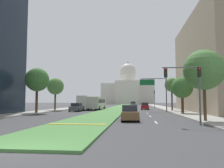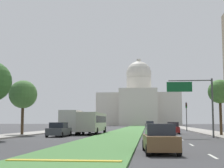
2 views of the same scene
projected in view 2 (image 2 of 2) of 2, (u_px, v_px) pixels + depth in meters
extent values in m
plane|color=#3D3D3F|center=(131.00, 130.00, 71.51)|extent=(296.60, 296.60, 0.00)
cube|color=#4C8442|center=(129.00, 130.00, 64.85)|extent=(5.44, 121.34, 0.14)
cube|color=gold|center=(64.00, 160.00, 14.26)|extent=(4.90, 0.50, 0.04)
cube|color=silver|center=(213.00, 156.00, 17.49)|extent=(0.16, 2.40, 0.01)
cube|color=silver|center=(191.00, 145.00, 26.02)|extent=(0.16, 2.40, 0.01)
cube|color=silver|center=(182.00, 140.00, 33.40)|extent=(0.16, 2.40, 0.01)
cube|color=silver|center=(171.00, 134.00, 48.41)|extent=(0.16, 2.40, 0.01)
cube|color=silver|center=(170.00, 133.00, 50.75)|extent=(0.16, 2.40, 0.01)
cube|color=silver|center=(167.00, 132.00, 58.01)|extent=(0.16, 2.40, 0.01)
cube|color=silver|center=(163.00, 129.00, 76.26)|extent=(0.16, 2.40, 0.01)
cube|color=#9E9991|center=(54.00, 131.00, 59.53)|extent=(4.00, 121.34, 0.15)
cube|color=#9E9991|center=(205.00, 132.00, 56.85)|extent=(4.00, 121.34, 0.15)
cube|color=beige|center=(139.00, 110.00, 138.85)|extent=(32.42, 21.69, 12.73)
cube|color=beige|center=(138.00, 107.00, 126.21)|extent=(14.26, 4.00, 14.00)
cylinder|color=beige|center=(139.00, 86.00, 139.90)|extent=(10.14, 10.14, 6.65)
sphere|color=beige|center=(139.00, 74.00, 140.45)|extent=(10.38, 10.38, 10.38)
cylinder|color=beige|center=(139.00, 63.00, 140.96)|extent=(1.80, 1.80, 3.00)
cylinder|color=#515456|center=(187.00, 117.00, 60.93)|extent=(0.16, 0.16, 5.20)
cube|color=black|center=(186.00, 105.00, 61.15)|extent=(0.28, 0.24, 0.84)
sphere|color=#510F0F|center=(186.00, 104.00, 61.04)|extent=(0.18, 0.18, 0.18)
sphere|color=#4C380F|center=(186.00, 105.00, 61.01)|extent=(0.18, 0.18, 0.18)
sphere|color=#1ED838|center=(186.00, 107.00, 60.98)|extent=(0.18, 0.18, 0.18)
cylinder|color=#515456|center=(213.00, 108.00, 37.34)|extent=(0.20, 0.20, 6.50)
cylinder|color=#515456|center=(190.00, 81.00, 37.92)|extent=(4.75, 0.12, 0.12)
cube|color=#146033|center=(179.00, 87.00, 37.92)|extent=(2.80, 0.08, 1.10)
cylinder|color=#4C3823|center=(22.00, 119.00, 43.16)|extent=(0.36, 0.36, 4.22)
sphere|color=#4C7F3D|center=(23.00, 94.00, 43.50)|extent=(3.58, 3.58, 3.58)
cylinder|color=#4C3823|center=(221.00, 117.00, 40.97)|extent=(0.32, 0.32, 4.59)
sphere|color=#4C7F3D|center=(220.00, 91.00, 41.30)|extent=(2.89, 2.89, 2.89)
cube|color=brown|center=(160.00, 142.00, 19.30)|extent=(2.04, 4.51, 0.79)
cube|color=#282D38|center=(160.00, 129.00, 19.55)|extent=(1.68, 2.21, 0.64)
cylinder|color=black|center=(179.00, 150.00, 17.50)|extent=(0.26, 0.65, 0.64)
cylinder|color=black|center=(148.00, 150.00, 17.56)|extent=(0.26, 0.65, 0.64)
cylinder|color=black|center=(170.00, 145.00, 20.98)|extent=(0.26, 0.65, 0.64)
cylinder|color=black|center=(144.00, 145.00, 21.04)|extent=(0.26, 0.65, 0.64)
cube|color=#4C5156|center=(59.00, 131.00, 39.61)|extent=(1.98, 4.60, 0.79)
cube|color=#282D38|center=(59.00, 125.00, 39.50)|extent=(1.69, 2.23, 0.65)
cylinder|color=black|center=(56.00, 133.00, 41.49)|extent=(0.24, 0.65, 0.64)
cylinder|color=black|center=(70.00, 133.00, 41.27)|extent=(0.24, 0.65, 0.64)
cylinder|color=black|center=(47.00, 135.00, 37.88)|extent=(0.24, 0.65, 0.64)
cylinder|color=black|center=(62.00, 135.00, 37.66)|extent=(0.24, 0.65, 0.64)
cube|color=maroon|center=(173.00, 129.00, 48.60)|extent=(2.01, 4.62, 0.80)
cube|color=#282D38|center=(173.00, 124.00, 48.85)|extent=(1.67, 2.25, 0.65)
cylinder|color=black|center=(179.00, 132.00, 46.65)|extent=(0.25, 0.65, 0.64)
cylinder|color=black|center=(167.00, 132.00, 46.90)|extent=(0.25, 0.65, 0.64)
cylinder|color=black|center=(178.00, 131.00, 50.22)|extent=(0.25, 0.65, 0.64)
cylinder|color=black|center=(167.00, 131.00, 50.47)|extent=(0.25, 0.65, 0.64)
cube|color=black|center=(91.00, 127.00, 62.98)|extent=(2.14, 4.38, 0.84)
cube|color=#282D38|center=(91.00, 123.00, 62.90)|extent=(1.77, 2.15, 0.68)
cylinder|color=black|center=(89.00, 129.00, 64.74)|extent=(0.26, 0.65, 0.64)
cylinder|color=black|center=(98.00, 129.00, 64.46)|extent=(0.26, 0.65, 0.64)
cylinder|color=black|center=(85.00, 129.00, 61.44)|extent=(0.26, 0.65, 0.64)
cylinder|color=black|center=(94.00, 129.00, 61.15)|extent=(0.26, 0.65, 0.64)
cube|color=#4C5156|center=(150.00, 126.00, 77.44)|extent=(1.91, 4.38, 0.87)
cube|color=#282D38|center=(150.00, 123.00, 77.70)|extent=(1.68, 2.10, 0.72)
cylinder|color=black|center=(154.00, 128.00, 75.60)|extent=(0.22, 0.64, 0.64)
cylinder|color=black|center=(146.00, 128.00, 75.77)|extent=(0.22, 0.64, 0.64)
cylinder|color=black|center=(154.00, 128.00, 79.03)|extent=(0.22, 0.64, 0.64)
cylinder|color=black|center=(146.00, 128.00, 79.20)|extent=(0.22, 0.64, 0.64)
cube|color=#4C5156|center=(76.00, 124.00, 47.94)|extent=(2.30, 2.00, 2.20)
cube|color=silver|center=(71.00, 121.00, 44.81)|extent=(2.30, 4.40, 2.80)
cylinder|color=black|center=(69.00, 131.00, 47.94)|extent=(0.30, 0.90, 0.90)
cylinder|color=black|center=(83.00, 131.00, 47.72)|extent=(0.30, 0.90, 0.90)
cylinder|color=black|center=(61.00, 132.00, 43.69)|extent=(0.30, 0.90, 0.90)
cylinder|color=black|center=(77.00, 132.00, 43.47)|extent=(0.30, 0.90, 0.90)
cube|color=beige|center=(93.00, 122.00, 47.78)|extent=(2.50, 11.00, 2.50)
cube|color=#232833|center=(93.00, 119.00, 47.82)|extent=(2.52, 10.12, 0.90)
cylinder|color=black|center=(90.00, 130.00, 52.02)|extent=(0.32, 1.00, 1.00)
cylinder|color=black|center=(105.00, 130.00, 51.78)|extent=(0.32, 1.00, 1.00)
cylinder|color=black|center=(79.00, 131.00, 43.91)|extent=(0.32, 1.00, 1.00)
cylinder|color=black|center=(97.00, 131.00, 43.68)|extent=(0.32, 1.00, 1.00)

